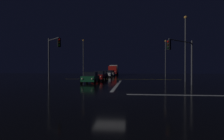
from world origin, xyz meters
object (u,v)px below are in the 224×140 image
(sedan_red, at_px, (99,76))
(box_truck, at_px, (114,69))
(streetlamp_right_far, at_px, (166,56))
(sedan_white, at_px, (108,74))
(traffic_signal_ne, at_px, (182,53))
(sedan_green, at_px, (91,77))
(sedan_black, at_px, (103,75))
(streetlamp_left_far, at_px, (83,55))
(sedan_gray, at_px, (111,73))
(traffic_signal_nw, at_px, (53,52))
(streetlamp_right_near, at_px, (185,44))

(sedan_red, relative_size, box_truck, 0.52)
(sedan_red, height_order, streetlamp_right_far, streetlamp_right_far)
(sedan_white, bearing_deg, traffic_signal_ne, -62.69)
(sedan_green, height_order, sedan_black, same)
(sedan_white, bearing_deg, sedan_green, -90.39)
(streetlamp_right_far, xyz_separation_m, streetlamp_left_far, (-19.90, 0.00, 0.25))
(box_truck, bearing_deg, traffic_signal_ne, -72.60)
(sedan_gray, relative_size, traffic_signal_ne, 0.78)
(sedan_black, bearing_deg, streetlamp_left_far, 128.56)
(traffic_signal_ne, bearing_deg, traffic_signal_nw, 177.88)
(sedan_green, distance_m, sedan_black, 12.18)
(box_truck, xyz_separation_m, traffic_signal_nw, (-4.66, -35.31, 2.46))
(sedan_green, relative_size, traffic_signal_nw, 0.71)
(sedan_red, height_order, streetlamp_right_near, streetlamp_right_near)
(sedan_green, height_order, sedan_red, same)
(sedan_white, height_order, streetlamp_left_far, streetlamp_left_far)
(sedan_green, height_order, traffic_signal_ne, traffic_signal_ne)
(sedan_gray, height_order, streetlamp_right_far, streetlamp_right_far)
(sedan_gray, relative_size, box_truck, 0.52)
(sedan_green, distance_m, streetlamp_left_far, 21.00)
(traffic_signal_ne, relative_size, traffic_signal_nw, 0.90)
(sedan_black, height_order, streetlamp_left_far, streetlamp_left_far)
(streetlamp_right_near, bearing_deg, sedan_gray, 122.17)
(sedan_gray, relative_size, streetlamp_right_near, 0.43)
(streetlamp_right_near, bearing_deg, streetlamp_right_far, 90.00)
(box_truck, distance_m, streetlamp_left_far, 15.01)
(box_truck, bearing_deg, sedan_red, -90.30)
(traffic_signal_nw, bearing_deg, traffic_signal_ne, -2.12)
(sedan_black, height_order, sedan_gray, same)
(sedan_red, height_order, sedan_gray, same)
(traffic_signal_nw, relative_size, streetlamp_right_near, 0.61)
(box_truck, height_order, streetlamp_left_far, streetlamp_left_far)
(sedan_red, height_order, traffic_signal_nw, traffic_signal_nw)
(sedan_black, bearing_deg, sedan_red, -87.10)
(sedan_red, xyz_separation_m, traffic_signal_ne, (11.39, -9.10, 3.07))
(streetlamp_right_far, relative_size, streetlamp_right_near, 0.87)
(streetlamp_left_far, bearing_deg, traffic_signal_nw, -85.62)
(sedan_white, bearing_deg, streetlamp_left_far, 173.89)
(sedan_gray, height_order, streetlamp_left_far, streetlamp_left_far)
(sedan_black, relative_size, sedan_gray, 1.00)
(streetlamp_right_near, relative_size, streetlamp_left_far, 1.09)
(sedan_green, xyz_separation_m, traffic_signal_nw, (-4.36, -2.61, 3.37))
(sedan_red, bearing_deg, traffic_signal_ne, -38.63)
(sedan_red, xyz_separation_m, traffic_signal_nw, (-4.52, -8.51, 3.37))
(sedan_gray, relative_size, streetlamp_left_far, 0.47)
(sedan_red, distance_m, streetlamp_right_far, 19.82)
(traffic_signal_ne, bearing_deg, streetlamp_left_far, 127.70)
(box_truck, height_order, streetlamp_right_far, streetlamp_right_far)
(sedan_green, height_order, streetlamp_right_near, streetlamp_right_near)
(sedan_black, height_order, streetlamp_right_near, streetlamp_right_near)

